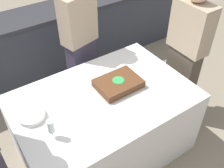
{
  "coord_description": "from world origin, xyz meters",
  "views": [
    {
      "loc": [
        -0.89,
        -1.46,
        2.39
      ],
      "look_at": [
        0.09,
        0.0,
        0.87
      ],
      "focal_mm": 42.0,
      "sensor_mm": 36.0,
      "label": 1
    }
  ],
  "objects_px": {
    "wine_glass": "(51,127)",
    "person_seated_right": "(185,55)",
    "cake": "(118,83)",
    "plate_stack": "(32,116)",
    "person_cutting_cake": "(80,44)"
  },
  "relations": [
    {
      "from": "cake",
      "to": "person_seated_right",
      "type": "xyz_separation_m",
      "value": [
        0.84,
        -0.03,
        0.02
      ]
    },
    {
      "from": "plate_stack",
      "to": "person_seated_right",
      "type": "relative_size",
      "value": 0.14
    },
    {
      "from": "cake",
      "to": "person_seated_right",
      "type": "height_order",
      "value": "person_seated_right"
    },
    {
      "from": "cake",
      "to": "wine_glass",
      "type": "bearing_deg",
      "value": -165.25
    },
    {
      "from": "cake",
      "to": "person_cutting_cake",
      "type": "relative_size",
      "value": 0.27
    },
    {
      "from": "person_seated_right",
      "to": "plate_stack",
      "type": "bearing_deg",
      "value": -93.92
    },
    {
      "from": "cake",
      "to": "plate_stack",
      "type": "relative_size",
      "value": 1.99
    },
    {
      "from": "plate_stack",
      "to": "wine_glass",
      "type": "relative_size",
      "value": 1.24
    },
    {
      "from": "wine_glass",
      "to": "person_seated_right",
      "type": "relative_size",
      "value": 0.11
    },
    {
      "from": "cake",
      "to": "person_cutting_cake",
      "type": "height_order",
      "value": "person_cutting_cake"
    },
    {
      "from": "cake",
      "to": "plate_stack",
      "type": "bearing_deg",
      "value": 174.41
    },
    {
      "from": "wine_glass",
      "to": "person_seated_right",
      "type": "xyz_separation_m",
      "value": [
        1.59,
        0.16,
        -0.06
      ]
    },
    {
      "from": "cake",
      "to": "person_cutting_cake",
      "type": "bearing_deg",
      "value": 90.0
    },
    {
      "from": "person_seated_right",
      "to": "person_cutting_cake",
      "type": "bearing_deg",
      "value": -132.02
    },
    {
      "from": "plate_stack",
      "to": "person_seated_right",
      "type": "distance_m",
      "value": 1.66
    }
  ]
}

